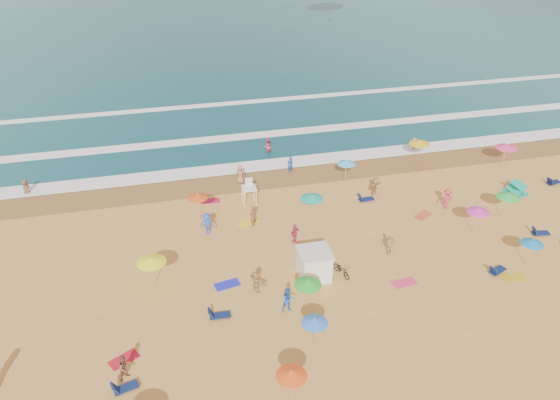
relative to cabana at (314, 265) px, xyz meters
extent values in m
plane|color=gold|center=(-0.64, 2.17, -1.00)|extent=(220.00, 220.00, 0.00)
cube|color=#0C4756|center=(-0.64, 86.17, -1.00)|extent=(220.00, 140.00, 0.18)
plane|color=olive|center=(-0.64, 14.67, -0.99)|extent=(220.00, 220.00, 0.00)
cube|color=white|center=(-0.64, 17.17, -0.90)|extent=(200.00, 2.20, 0.05)
cube|color=white|center=(-0.64, 24.17, -0.90)|extent=(200.00, 1.60, 0.05)
cube|color=white|center=(-0.64, 34.17, -0.90)|extent=(200.00, 1.20, 0.05)
cube|color=white|center=(0.00, 0.00, 0.00)|extent=(2.00, 2.00, 2.00)
cube|color=silver|center=(0.00, 0.00, 1.06)|extent=(2.20, 2.20, 0.12)
imported|color=black|center=(1.90, -0.30, -0.55)|extent=(1.15, 1.83, 0.91)
cone|color=#1677C2|center=(15.10, -2.31, 1.06)|extent=(1.54, 1.54, 0.35)
cone|color=#DE31AA|center=(13.48, 2.05, 1.24)|extent=(1.71, 1.71, 0.35)
cone|color=yellow|center=(14.75, 14.57, 1.10)|extent=(2.02, 2.02, 0.35)
cone|color=#ED4914|center=(-4.10, -9.61, 0.94)|extent=(1.66, 1.66, 0.35)
cone|color=green|center=(-1.39, -3.15, 1.24)|extent=(1.74, 1.74, 0.35)
cone|color=blue|center=(-1.91, -6.40, 1.15)|extent=(1.55, 1.55, 0.35)
cone|color=#DB4B17|center=(-6.95, 9.04, 1.27)|extent=(1.63, 1.63, 0.35)
cone|color=#38B9FD|center=(6.45, 12.03, 1.20)|extent=(1.64, 1.64, 0.35)
cone|color=green|center=(16.97, 3.50, 1.25)|extent=(1.80, 1.80, 0.35)
cone|color=#14A48E|center=(1.84, 7.01, 1.17)|extent=(1.82, 1.82, 0.35)
cone|color=#F3FF1A|center=(-10.79, 1.59, 1.12)|extent=(1.97, 1.97, 0.35)
cone|color=#FF3878|center=(22.13, 11.63, 1.22)|extent=(2.01, 2.01, 0.35)
cube|color=#102050|center=(-12.64, -6.99, -0.83)|extent=(1.40, 0.88, 0.34)
cube|color=#0F1E4C|center=(-6.91, -2.57, -0.83)|extent=(1.33, 0.62, 0.34)
cube|color=#0F1E4C|center=(12.64, -2.57, -0.83)|extent=(1.42, 1.01, 0.34)
cube|color=#101E51|center=(18.52, 0.80, -0.83)|extent=(1.36, 0.72, 0.34)
cube|color=#0E1646|center=(24.76, 7.64, -0.83)|extent=(1.39, 0.82, 0.34)
cube|color=#101954|center=(7.25, 8.77, -0.83)|extent=(1.33, 0.62, 0.34)
cube|color=#AE1523|center=(-12.78, -4.74, -0.98)|extent=(1.90, 1.57, 0.03)
cube|color=#1F22C4|center=(-6.01, 0.50, -0.98)|extent=(1.83, 1.16, 0.03)
cube|color=yellow|center=(-3.18, 7.76, -0.98)|extent=(1.90, 1.48, 0.03)
cube|color=#E53558|center=(5.81, -2.11, -0.98)|extent=(1.78, 1.04, 0.03)
cube|color=#BB173E|center=(-5.80, 11.86, -0.98)|extent=(1.77, 1.01, 0.03)
cube|color=green|center=(0.47, -0.29, -0.98)|extent=(1.80, 1.09, 0.03)
cube|color=gold|center=(13.39, -3.39, -0.98)|extent=(1.73, 0.92, 0.03)
cube|color=#C1532D|center=(10.95, 5.50, -0.98)|extent=(1.90, 1.59, 0.03)
imported|color=tan|center=(-4.18, -0.62, -0.20)|extent=(1.15, 1.52, 1.60)
imported|color=brown|center=(-21.12, 16.73, -0.43)|extent=(0.89, 0.96, 1.65)
imported|color=tan|center=(8.35, 9.74, -0.20)|extent=(1.51, 1.20, 1.60)
imported|color=#DC3762|center=(1.04, 19.95, -0.33)|extent=(1.08, 0.97, 1.84)
imported|color=brown|center=(-12.62, -6.13, -0.19)|extent=(0.99, 0.97, 1.61)
imported|color=tan|center=(15.48, 16.96, -0.43)|extent=(1.22, 1.12, 1.65)
imported|color=tan|center=(6.10, 1.22, -0.15)|extent=(1.08, 0.76, 1.70)
imported|color=#2345A7|center=(2.17, 15.27, -0.14)|extent=(0.74, 0.64, 1.72)
imported|color=blue|center=(-6.54, 6.92, -0.07)|extent=(1.36, 1.05, 1.86)
imported|color=#A5724C|center=(-2.67, 14.41, -0.15)|extent=(0.97, 0.81, 1.71)
imported|color=#CB325A|center=(-0.26, 4.31, -0.23)|extent=(0.97, 0.75, 1.53)
imported|color=blue|center=(-2.59, -2.97, -0.13)|extent=(0.88, 0.70, 1.75)
imported|color=brown|center=(-2.90, 7.23, -0.08)|extent=(0.77, 0.79, 1.83)
imported|color=#C23049|center=(13.23, 6.12, -0.11)|extent=(1.23, 0.80, 1.79)
camera|label=1|loc=(-9.19, -28.44, 22.97)|focal=35.00mm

